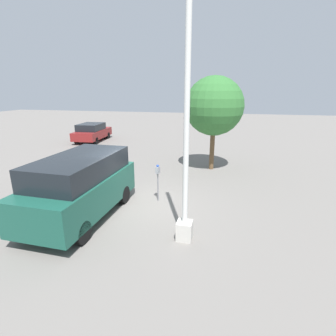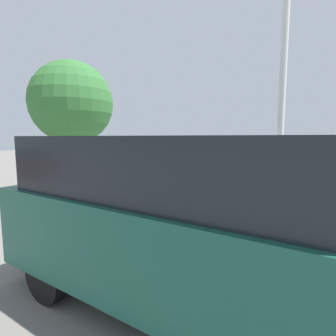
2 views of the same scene
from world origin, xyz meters
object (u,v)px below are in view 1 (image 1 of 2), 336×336
parked_van (80,185)px  parking_meter_near (158,174)px  car_distant (92,132)px  lamp_post (186,164)px  street_tree (214,106)px

parked_van → parking_meter_near: bearing=132.1°
parked_van → car_distant: (-12.48, -6.31, -0.37)m
parking_meter_near → parked_van: parked_van is taller
parking_meter_near → car_distant: car_distant is taller
lamp_post → parked_van: (-0.66, -3.61, -1.14)m
parked_van → lamp_post: bearing=81.8°
car_distant → street_tree: size_ratio=0.86×
lamp_post → street_tree: 7.33m
parking_meter_near → car_distant: 13.62m
parking_meter_near → car_distant: size_ratio=0.35×
street_tree → parking_meter_near: bearing=-20.0°
car_distant → street_tree: 12.07m
parked_van → car_distant: parked_van is taller
parking_meter_near → lamp_post: bearing=40.1°
lamp_post → street_tree: size_ratio=1.44×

